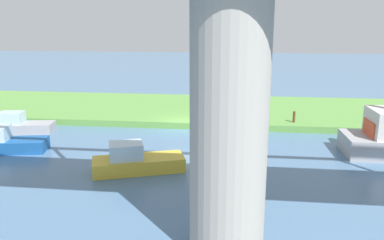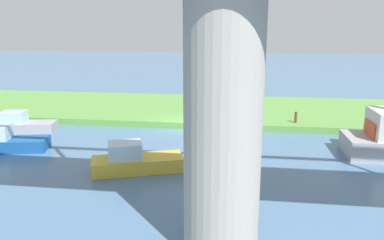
{
  "view_description": "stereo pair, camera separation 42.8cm",
  "coord_description": "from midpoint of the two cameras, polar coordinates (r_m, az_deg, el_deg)",
  "views": [
    {
      "loc": [
        -4.04,
        28.33,
        7.85
      ],
      "look_at": [
        -1.25,
        5.0,
        2.0
      ],
      "focal_mm": 36.48,
      "sensor_mm": 36.0,
      "label": 1
    },
    {
      "loc": [
        -4.46,
        28.27,
        7.85
      ],
      "look_at": [
        -1.25,
        5.0,
        2.0
      ],
      "focal_mm": 36.48,
      "sensor_mm": 36.0,
      "label": 2
    }
  ],
  "objects": [
    {
      "name": "pontoon_yellow",
      "position": [
        27.25,
        -25.3,
        -2.86
      ],
      "size": [
        5.17,
        2.67,
        1.64
      ],
      "color": "#195199",
      "rests_on": "ground"
    },
    {
      "name": "ground_plane",
      "position": [
        29.67,
        -0.66,
        -1.36
      ],
      "size": [
        160.0,
        160.0,
        0.0
      ],
      "primitive_type": "plane",
      "color": "#4C7093"
    },
    {
      "name": "person_on_bank",
      "position": [
        31.23,
        2.91,
        1.67
      ],
      "size": [
        0.48,
        0.48,
        1.39
      ],
      "color": "#2D334C",
      "rests_on": "grassy_bank"
    },
    {
      "name": "bridge_pylon",
      "position": [
        12.86,
        5.48,
        -0.54
      ],
      "size": [
        2.6,
        2.6,
        9.28
      ],
      "primitive_type": "cylinder",
      "color": "#9E998E",
      "rests_on": "ground"
    },
    {
      "name": "houseboat_blue",
      "position": [
        31.42,
        -23.38,
        -0.61
      ],
      "size": [
        4.88,
        2.41,
        1.56
      ],
      "color": "#99999E",
      "rests_on": "ground"
    },
    {
      "name": "mooring_post",
      "position": [
        30.57,
        15.33,
        0.38
      ],
      "size": [
        0.2,
        0.2,
        0.85
      ],
      "primitive_type": "cylinder",
      "color": "brown",
      "rests_on": "grassy_bank"
    },
    {
      "name": "grassy_bank",
      "position": [
        35.39,
        0.77,
        1.58
      ],
      "size": [
        80.0,
        12.0,
        0.5
      ],
      "primitive_type": "cube",
      "color": "#5B9342",
      "rests_on": "ground"
    },
    {
      "name": "motorboat_red",
      "position": [
        21.5,
        -7.83,
        -5.91
      ],
      "size": [
        5.2,
        3.29,
        1.63
      ],
      "color": "gold",
      "rests_on": "ground"
    }
  ]
}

